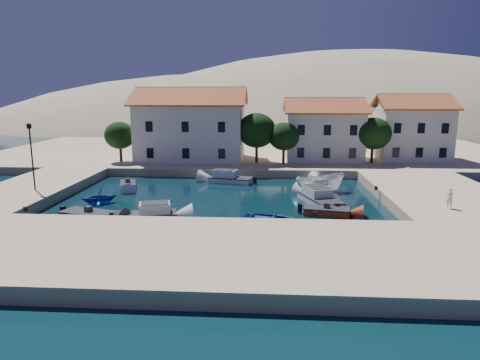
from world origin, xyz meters
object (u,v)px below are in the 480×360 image
at_px(rowboat_south, 274,225).
at_px(building_right, 411,126).
at_px(lamppost, 31,150).
at_px(cabin_cruiser_south, 147,215).
at_px(pedestrian, 450,198).
at_px(cabin_cruiser_east, 320,198).
at_px(boat_east, 320,192).
at_px(building_left, 191,123).
at_px(building_mid, 323,128).

bearing_deg(rowboat_south, building_right, -13.60).
bearing_deg(lamppost, cabin_cruiser_south, -25.49).
height_order(building_right, pedestrian, building_right).
bearing_deg(rowboat_south, pedestrian, -61.11).
height_order(cabin_cruiser_east, pedestrian, pedestrian).
height_order(boat_east, pedestrian, pedestrian).
distance_m(building_left, lamppost, 23.10).
bearing_deg(boat_east, building_mid, -26.41).
xyz_separation_m(cabin_cruiser_east, pedestrian, (9.52, -4.75, 1.34)).
relative_size(building_mid, boat_east, 1.97).
bearing_deg(cabin_cruiser_east, lamppost, 72.15).
xyz_separation_m(building_left, rowboat_south, (10.95, -26.48, -5.94)).
distance_m(building_left, boat_east, 22.62).
height_order(cabin_cruiser_south, rowboat_south, cabin_cruiser_south).
bearing_deg(boat_east, cabin_cruiser_east, 154.58).
height_order(building_right, rowboat_south, building_right).
height_order(lamppost, cabin_cruiser_east, lamppost).
bearing_deg(cabin_cruiser_east, building_mid, -26.18).
distance_m(building_mid, boat_east, 17.00).
distance_m(building_left, rowboat_south, 29.26).
height_order(building_left, boat_east, building_left).
bearing_deg(building_right, boat_east, -129.75).
distance_m(building_right, rowboat_south, 34.70).
height_order(rowboat_south, cabin_cruiser_east, cabin_cruiser_east).
distance_m(building_mid, cabin_cruiser_south, 32.24).
xyz_separation_m(building_right, cabin_cruiser_south, (-29.13, -27.90, -5.00)).
height_order(building_mid, building_right, building_right).
relative_size(cabin_cruiser_south, boat_east, 0.94).
distance_m(cabin_cruiser_south, boat_east, 18.49).
bearing_deg(building_mid, lamppost, -144.55).
bearing_deg(rowboat_south, boat_east, -2.91).
distance_m(cabin_cruiser_south, cabin_cruiser_east, 15.73).
xyz_separation_m(building_left, building_right, (30.00, 2.00, -0.46)).
height_order(lamppost, pedestrian, lamppost).
bearing_deg(cabin_cruiser_east, building_right, -52.94).
relative_size(cabin_cruiser_south, rowboat_south, 0.99).
bearing_deg(building_mid, rowboat_south, -104.38).
bearing_deg(building_mid, boat_east, -97.70).
xyz_separation_m(cabin_cruiser_south, cabin_cruiser_east, (14.42, 6.29, -0.00)).
distance_m(building_mid, rowboat_south, 28.85).
height_order(building_right, cabin_cruiser_east, building_right).
bearing_deg(building_left, cabin_cruiser_east, -52.04).
xyz_separation_m(lamppost, rowboat_south, (22.45, -6.48, -4.75)).
bearing_deg(building_right, pedestrian, -101.14).
bearing_deg(lamppost, pedestrian, -6.84).
relative_size(building_mid, lamppost, 1.69).
bearing_deg(pedestrian, cabin_cruiser_east, -41.79).
bearing_deg(lamppost, rowboat_south, -16.10).
relative_size(lamppost, cabin_cruiser_east, 1.04).
distance_m(lamppost, rowboat_south, 23.85).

